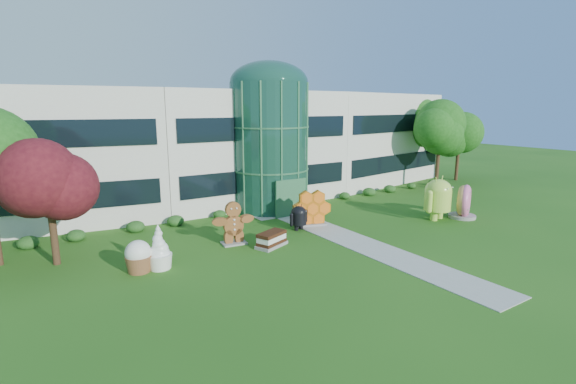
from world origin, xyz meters
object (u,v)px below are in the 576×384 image
android_green (438,196)px  donut (463,201)px  gingerbread (233,223)px  android_black (299,216)px

android_green → donut: android_green is taller
android_green → gingerbread: 15.07m
gingerbread → android_black: bearing=10.4°
android_green → gingerbread: bearing=156.7°
android_black → gingerbread: 4.91m
android_green → android_black: 10.44m
donut → android_green: bearing=129.2°
gingerbread → donut: bearing=-5.6°
gingerbread → android_green: bearing=-4.4°
donut → gingerbread: bearing=137.8°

